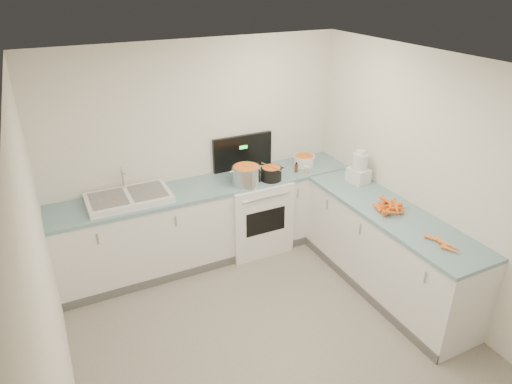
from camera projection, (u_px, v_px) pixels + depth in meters
name	position (u px, v px, depth m)	size (l,w,h in m)	color
floor	(279.00, 347.00, 4.22)	(3.50, 4.00, 0.00)	gray
ceiling	(288.00, 74.00, 3.11)	(3.50, 4.00, 0.00)	white
wall_back	(198.00, 151.00, 5.28)	(3.50, 2.50, 0.00)	white
wall_left	(49.00, 293.00, 2.97)	(4.00, 2.50, 0.00)	white
wall_right	(443.00, 189.00, 4.36)	(4.00, 2.50, 0.00)	white
counter_back	(211.00, 221.00, 5.38)	(3.50, 0.62, 0.94)	white
counter_right	(387.00, 250.00, 4.83)	(0.62, 2.20, 0.94)	white
stove	(253.00, 211.00, 5.58)	(0.76, 0.65, 1.36)	white
sink	(129.00, 198.00, 4.80)	(0.86, 0.52, 0.31)	white
steel_pot	(246.00, 176.00, 5.15)	(0.32, 0.32, 0.23)	silver
black_pot	(271.00, 174.00, 5.27)	(0.24, 0.24, 0.17)	black
wooden_spoon	(271.00, 167.00, 5.23)	(0.01, 0.01, 0.33)	#AD7A47
mixing_bowl	(304.00, 160.00, 5.67)	(0.27, 0.27, 0.12)	white
extract_bottle	(296.00, 168.00, 5.48)	(0.04, 0.04, 0.10)	#593319
spice_jar	(306.00, 170.00, 5.45)	(0.05, 0.05, 0.08)	#E5B266
food_processor	(359.00, 169.00, 5.17)	(0.22, 0.25, 0.39)	white
carrot_pile	(389.00, 207.00, 4.61)	(0.33, 0.39, 0.09)	orange
peeled_carrots	(444.00, 244.00, 4.03)	(0.13, 0.36, 0.04)	orange
peelings	(108.00, 199.00, 4.68)	(0.20, 0.28, 0.01)	tan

